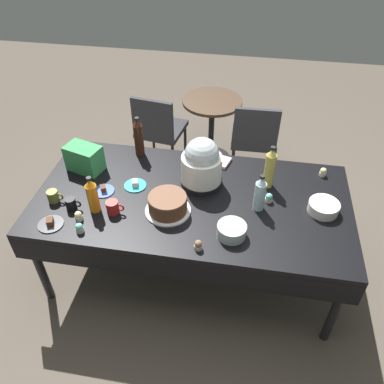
% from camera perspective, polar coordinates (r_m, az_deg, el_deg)
% --- Properties ---
extents(ground, '(9.00, 9.00, 0.00)m').
position_cam_1_polar(ground, '(3.29, -0.00, -10.59)').
color(ground, brown).
extents(potluck_table, '(2.20, 1.10, 0.75)m').
position_cam_1_polar(potluck_table, '(2.79, -0.00, -1.74)').
color(potluck_table, black).
rests_on(potluck_table, ground).
extents(frosted_layer_cake, '(0.31, 0.31, 0.13)m').
position_cam_1_polar(frosted_layer_cake, '(2.61, -3.56, -1.80)').
color(frosted_layer_cake, silver).
rests_on(frosted_layer_cake, potluck_table).
extents(slow_cooker, '(0.30, 0.30, 0.38)m').
position_cam_1_polar(slow_cooker, '(2.76, 1.42, 4.09)').
color(slow_cooker, black).
rests_on(slow_cooker, potluck_table).
extents(glass_salad_bowl, '(0.19, 0.19, 0.08)m').
position_cam_1_polar(glass_salad_bowl, '(2.47, 5.78, -5.58)').
color(glass_salad_bowl, '#B2C6BC').
rests_on(glass_salad_bowl, potluck_table).
extents(ceramic_snack_bowl, '(0.20, 0.20, 0.07)m').
position_cam_1_polar(ceramic_snack_bowl, '(2.76, 18.58, -2.11)').
color(ceramic_snack_bowl, silver).
rests_on(ceramic_snack_bowl, potluck_table).
extents(dessert_plate_cobalt, '(0.15, 0.15, 0.05)m').
position_cam_1_polar(dessert_plate_cobalt, '(2.86, -12.73, 0.25)').
color(dessert_plate_cobalt, '#2D4CB2').
rests_on(dessert_plate_cobalt, potluck_table).
extents(dessert_plate_teal, '(0.16, 0.16, 0.05)m').
position_cam_1_polar(dessert_plate_teal, '(2.87, -8.26, 1.06)').
color(dessert_plate_teal, teal).
rests_on(dessert_plate_teal, potluck_table).
extents(dessert_plate_charcoal, '(0.17, 0.17, 0.05)m').
position_cam_1_polar(dessert_plate_charcoal, '(2.71, -19.87, -4.31)').
color(dessert_plate_charcoal, '#2D2D33').
rests_on(dessert_plate_charcoal, potluck_table).
extents(cupcake_berry, '(0.05, 0.05, 0.07)m').
position_cam_1_polar(cupcake_berry, '(2.67, -16.17, -3.36)').
color(cupcake_berry, beige).
rests_on(cupcake_berry, potluck_table).
extents(cupcake_lemon, '(0.05, 0.05, 0.07)m').
position_cam_1_polar(cupcake_lemon, '(2.75, 11.11, -0.85)').
color(cupcake_lemon, beige).
rests_on(cupcake_lemon, potluck_table).
extents(cupcake_rose, '(0.05, 0.05, 0.07)m').
position_cam_1_polar(cupcake_rose, '(2.39, 0.90, -7.73)').
color(cupcake_rose, beige).
rests_on(cupcake_rose, potluck_table).
extents(cupcake_mint, '(0.05, 0.05, 0.07)m').
position_cam_1_polar(cupcake_mint, '(2.59, -16.05, -5.04)').
color(cupcake_mint, beige).
rests_on(cupcake_mint, potluck_table).
extents(cupcake_vanilla, '(0.05, 0.05, 0.07)m').
position_cam_1_polar(cupcake_vanilla, '(3.08, 18.51, 2.76)').
color(cupcake_vanilla, beige).
rests_on(cupcake_vanilla, potluck_table).
extents(soda_bottle_cola, '(0.07, 0.07, 0.33)m').
position_cam_1_polar(soda_bottle_cola, '(3.10, -7.76, 7.84)').
color(soda_bottle_cola, '#33190F').
rests_on(soda_bottle_cola, potluck_table).
extents(soda_bottle_water, '(0.07, 0.07, 0.28)m').
position_cam_1_polar(soda_bottle_water, '(2.62, 9.85, -0.23)').
color(soda_bottle_water, silver).
rests_on(soda_bottle_water, potluck_table).
extents(soda_bottle_ginger_ale, '(0.07, 0.07, 0.33)m').
position_cam_1_polar(soda_bottle_ginger_ale, '(2.81, 11.24, 3.44)').
color(soda_bottle_ginger_ale, gold).
rests_on(soda_bottle_ginger_ale, potluck_table).
extents(soda_bottle_orange_juice, '(0.07, 0.07, 0.28)m').
position_cam_1_polar(soda_bottle_orange_juice, '(2.65, -14.27, -0.49)').
color(soda_bottle_orange_juice, orange).
rests_on(soda_bottle_orange_juice, potluck_table).
extents(coffee_mug_olive, '(0.12, 0.08, 0.08)m').
position_cam_1_polar(coffee_mug_olive, '(2.86, -19.50, -0.57)').
color(coffee_mug_olive, olive).
rests_on(coffee_mug_olive, potluck_table).
extents(coffee_mug_black, '(0.11, 0.07, 0.09)m').
position_cam_1_polar(coffee_mug_black, '(2.76, -17.15, -1.63)').
color(coffee_mug_black, black).
rests_on(coffee_mug_black, potluck_table).
extents(coffee_mug_red, '(0.12, 0.08, 0.09)m').
position_cam_1_polar(coffee_mug_red, '(2.66, -11.42, -2.19)').
color(coffee_mug_red, '#B2231E').
rests_on(coffee_mug_red, potluck_table).
extents(soda_carton, '(0.29, 0.23, 0.20)m').
position_cam_1_polar(soda_carton, '(3.05, -15.38, 4.75)').
color(soda_carton, '#338C4C').
rests_on(soda_carton, potluck_table).
extents(paper_napkin_stack, '(0.17, 0.17, 0.02)m').
position_cam_1_polar(paper_napkin_stack, '(3.07, 4.12, 4.46)').
color(paper_napkin_stack, pink).
rests_on(paper_napkin_stack, potluck_table).
extents(maroon_chair_left, '(0.50, 0.50, 0.85)m').
position_cam_1_polar(maroon_chair_left, '(4.01, -4.92, 9.39)').
color(maroon_chair_left, '#333338').
rests_on(maroon_chair_left, ground).
extents(maroon_chair_right, '(0.45, 0.45, 0.85)m').
position_cam_1_polar(maroon_chair_right, '(3.91, 9.09, 8.07)').
color(maroon_chair_right, '#333338').
rests_on(maroon_chair_right, ground).
extents(round_cafe_table, '(0.60, 0.60, 0.72)m').
position_cam_1_polar(round_cafe_table, '(4.12, 2.87, 10.47)').
color(round_cafe_table, '#473323').
rests_on(round_cafe_table, ground).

